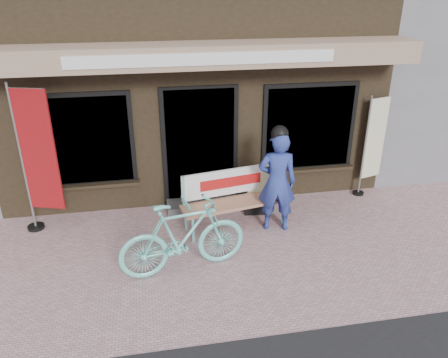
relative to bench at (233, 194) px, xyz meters
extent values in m
plane|color=#C19499|center=(-0.42, -1.11, -0.57)|extent=(70.00, 70.00, 0.00)
cube|color=black|center=(-0.42, 3.89, 1.23)|extent=(7.00, 6.00, 3.60)
cube|color=tan|center=(-0.42, 0.54, 2.18)|extent=(7.00, 0.80, 0.35)
cube|color=white|center=(-0.42, 0.13, 2.18)|extent=(4.00, 0.02, 0.18)
cube|color=black|center=(-0.42, 0.87, 0.53)|extent=(1.20, 0.06, 2.10)
cube|color=black|center=(-0.42, 0.86, 0.53)|extent=(1.35, 0.04, 2.20)
cube|color=black|center=(-2.42, 0.87, 0.78)|extent=(1.60, 0.06, 1.50)
cube|color=black|center=(1.58, 0.87, 0.78)|extent=(1.60, 0.06, 1.50)
cube|color=black|center=(-2.42, 0.86, 0.78)|extent=(1.75, 0.04, 1.65)
cube|color=black|center=(1.58, 0.86, 0.78)|extent=(1.75, 0.04, 1.65)
cube|color=black|center=(-2.42, 0.81, -0.02)|extent=(1.80, 0.18, 0.06)
cube|color=black|center=(1.58, 0.81, -0.02)|extent=(1.80, 0.18, 0.06)
cube|color=#59595B|center=(-0.42, 0.64, -0.50)|extent=(1.30, 0.45, 0.15)
cylinder|color=#6ED8CC|center=(-0.73, -0.44, -0.36)|extent=(0.05, 0.05, 0.42)
cylinder|color=#6ED8CC|center=(-0.80, -0.05, -0.36)|extent=(0.05, 0.05, 0.42)
cylinder|color=#6ED8CC|center=(0.84, -0.14, -0.36)|extent=(0.05, 0.05, 0.42)
cylinder|color=#6ED8CC|center=(0.76, 0.25, -0.36)|extent=(0.05, 0.05, 0.42)
cube|color=tan|center=(0.02, -0.09, -0.12)|extent=(1.85, 0.78, 0.05)
cylinder|color=#6ED8CC|center=(-0.82, -0.05, 0.13)|extent=(0.05, 0.05, 0.55)
cylinder|color=#6ED8CC|center=(0.78, 0.26, 0.13)|extent=(0.05, 0.05, 0.55)
cube|color=white|center=(-0.02, 0.12, 0.18)|extent=(1.67, 0.36, 0.45)
cube|color=#B21414|center=(-0.02, 0.10, 0.18)|extent=(1.06, 0.21, 0.18)
cylinder|color=#6ED8CC|center=(-0.81, -0.25, 0.05)|extent=(0.12, 0.44, 0.04)
cylinder|color=#6ED8CC|center=(0.85, 0.07, 0.05)|extent=(0.12, 0.44, 0.04)
imported|color=navy|center=(0.67, -0.24, 0.27)|extent=(0.68, 0.52, 1.69)
sphere|color=black|center=(0.67, -0.24, 1.09)|extent=(0.32, 0.32, 0.27)
imported|color=#6ED8CC|center=(-0.94, -1.14, -0.02)|extent=(1.89, 0.83, 1.10)
cylinder|color=gray|center=(-3.28, 0.44, 0.66)|extent=(0.05, 0.05, 2.46)
cylinder|color=gray|center=(-3.02, 0.36, 1.80)|extent=(0.54, 0.19, 0.03)
cube|color=maroon|center=(-3.00, 0.35, 0.83)|extent=(0.54, 0.20, 1.96)
cylinder|color=black|center=(-3.28, 0.44, -0.54)|extent=(0.34, 0.34, 0.06)
cylinder|color=gray|center=(2.63, 0.69, 0.40)|extent=(0.04, 0.04, 1.94)
cylinder|color=gray|center=(2.84, 0.75, 1.30)|extent=(0.43, 0.14, 0.02)
cube|color=beige|center=(2.86, 0.75, 0.53)|extent=(0.43, 0.15, 1.55)
cylinder|color=black|center=(2.63, 0.69, -0.55)|extent=(0.26, 0.26, 0.04)
cube|color=black|center=(0.50, 0.26, -0.11)|extent=(0.46, 0.12, 0.92)
cube|color=beige|center=(0.49, 0.21, -0.01)|extent=(0.39, 0.06, 0.56)
camera|label=1|loc=(-1.30, -6.33, 3.24)|focal=35.00mm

